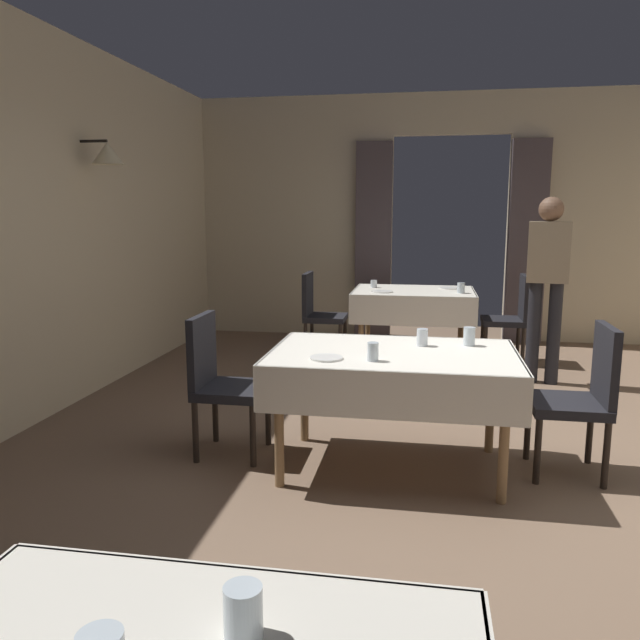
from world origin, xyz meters
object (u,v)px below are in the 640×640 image
Objects in this scene: dining_table_far at (414,299)px; glass_far_d at (374,284)px; chair_mid_left at (220,378)px; plate_far_b at (449,288)px; chair_far_left at (318,310)px; glass_near_a at (243,612)px; person_waiter_by_doorway at (547,274)px; chair_mid_right at (583,393)px; glass_mid_b at (422,337)px; chair_far_right at (511,314)px; glass_mid_c at (373,352)px; dining_table_mid at (393,366)px; plate_mid_d at (326,358)px; plate_far_c at (382,291)px; glass_mid_a at (469,336)px; glass_far_a at (461,288)px.

glass_far_d reaches higher than dining_table_far.
plate_far_b is (1.57, 3.18, 0.24)m from chair_mid_left.
glass_near_a is (0.83, -5.58, 0.29)m from chair_far_left.
chair_mid_left is 3.27m from person_waiter_by_doorway.
chair_mid_right is at bearing -69.79° from dining_table_far.
person_waiter_by_doorway is (1.10, 2.03, 0.22)m from glass_mid_b.
chair_far_right reaches higher than glass_mid_c.
chair_far_left is at bearing -167.66° from plate_far_b.
chair_mid_right reaches higher than plate_far_b.
dining_table_far is (0.05, 3.04, -0.01)m from dining_table_mid.
dining_table_mid is 0.46m from plate_mid_d.
glass_near_a is at bearing -88.71° from plate_far_c.
dining_table_far is at bearing 89.04° from dining_table_mid.
glass_mid_a is at bearing 42.28° from glass_mid_c.
chair_far_left is (-1.03, -0.11, -0.13)m from dining_table_far.
chair_mid_left reaches higher than glass_near_a.
person_waiter_by_doorway reaches higher than dining_table_far.
glass_mid_b is 0.53m from glass_mid_c.
chair_far_left reaches higher than glass_mid_c.
glass_mid_c reaches higher than dining_table_mid.
plate_mid_d is at bearing -106.24° from glass_far_a.
plate_mid_d is at bearing -144.93° from dining_table_mid.
glass_near_a is 5.85m from glass_far_d.
plate_far_c is (0.86, 2.75, 0.24)m from chair_mid_left.
glass_mid_a reaches higher than plate_far_c.
chair_far_right reaches higher than dining_table_mid.
chair_mid_left reaches higher than plate_far_b.
dining_table_far is 0.75× the size of person_waiter_by_doorway.
chair_far_left is 8.51× the size of glass_far_a.
glass_mid_c is at bearing -120.79° from glass_mid_b.
chair_mid_right reaches higher than glass_far_d.
dining_table_mid is 3.23m from chair_far_right.
glass_mid_c is 0.06× the size of person_waiter_by_doorway.
chair_far_right reaches higher than glass_far_d.
glass_mid_c is (-0.15, -3.30, 0.16)m from dining_table_far.
glass_far_a is (0.49, -0.17, 0.16)m from dining_table_far.
glass_mid_c is 0.56× the size of plate_mid_d.
person_waiter_by_doorway is at bearing 86.28° from chair_mid_right.
person_waiter_by_doorway is (1.37, 2.49, 0.22)m from glass_mid_c.
chair_mid_left is at bearing -174.26° from glass_mid_b.
dining_table_far is 0.44m from plate_far_b.
dining_table_far is 6.76× the size of plate_mid_d.
glass_near_a is 1.32× the size of glass_far_d.
plate_far_b is at bearing 31.26° from plate_far_c.
glass_far_a is at bearing 79.34° from dining_table_mid.
glass_far_d is at bearing 97.08° from dining_table_mid.
glass_far_d reaches higher than dining_table_mid.
dining_table_far is 0.49m from glass_far_d.
dining_table_mid is 1.61× the size of chair_mid_right.
chair_far_right is at bearing 102.92° from person_waiter_by_doorway.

